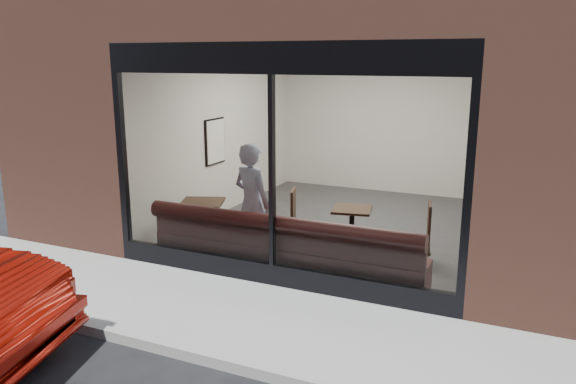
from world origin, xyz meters
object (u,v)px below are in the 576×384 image
at_px(banquette, 285,260).
at_px(cafe_chair_left, 282,231).
at_px(person, 252,203).
at_px(cafe_chair_right, 414,249).
at_px(cafe_table_left, 202,203).
at_px(cafe_table_right, 352,210).

height_order(banquette, cafe_chair_left, banquette).
height_order(banquette, person, person).
relative_size(person, cafe_chair_right, 3.95).
relative_size(banquette, cafe_chair_right, 8.73).
bearing_deg(cafe_table_left, cafe_chair_left, 27.04).
xyz_separation_m(banquette, cafe_chair_left, (-0.58, 1.13, 0.01)).
distance_m(banquette, cafe_chair_right, 1.96).
relative_size(banquette, cafe_chair_left, 8.96).
distance_m(cafe_table_left, cafe_chair_left, 1.37).
bearing_deg(person, cafe_table_right, -128.41).
distance_m(cafe_table_right, cafe_chair_right, 1.09).
bearing_deg(banquette, cafe_chair_left, 117.25).
xyz_separation_m(person, cafe_table_right, (1.27, 0.86, -0.17)).
height_order(cafe_table_left, cafe_chair_left, cafe_table_left).
xyz_separation_m(person, cafe_chair_left, (0.08, 0.85, -0.67)).
distance_m(banquette, cafe_table_right, 1.40).
relative_size(person, cafe_table_left, 2.75).
xyz_separation_m(banquette, cafe_chair_right, (1.57, 1.18, 0.01)).
distance_m(cafe_table_left, cafe_table_right, 2.40).
height_order(cafe_chair_left, cafe_chair_right, same).
relative_size(banquette, cafe_table_right, 6.94).
distance_m(person, cafe_chair_left, 1.08).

